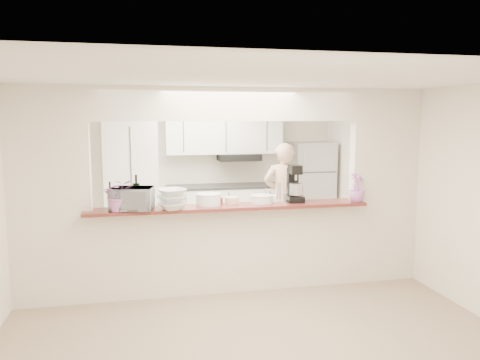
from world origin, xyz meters
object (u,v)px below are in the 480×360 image
object	(u,v)px
toaster_oven	(132,199)
person	(283,197)
stand_mixer	(294,185)
refrigerator	(310,188)

from	to	relation	value
toaster_oven	person	xyz separation A→B (m)	(2.35, 1.75, -0.35)
toaster_oven	stand_mixer	bearing A→B (deg)	16.01
refrigerator	toaster_oven	xyz separation A→B (m)	(-3.20, -2.75, 0.37)
refrigerator	stand_mixer	distance (m)	2.88
toaster_oven	person	world-z (taller)	person
person	toaster_oven	bearing A→B (deg)	43.44
toaster_oven	stand_mixer	distance (m)	2.01
refrigerator	toaster_oven	size ratio (longest dim) A/B	3.60
toaster_oven	stand_mixer	xyz separation A→B (m)	(2.00, 0.17, 0.08)
toaster_oven	stand_mixer	world-z (taller)	stand_mixer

